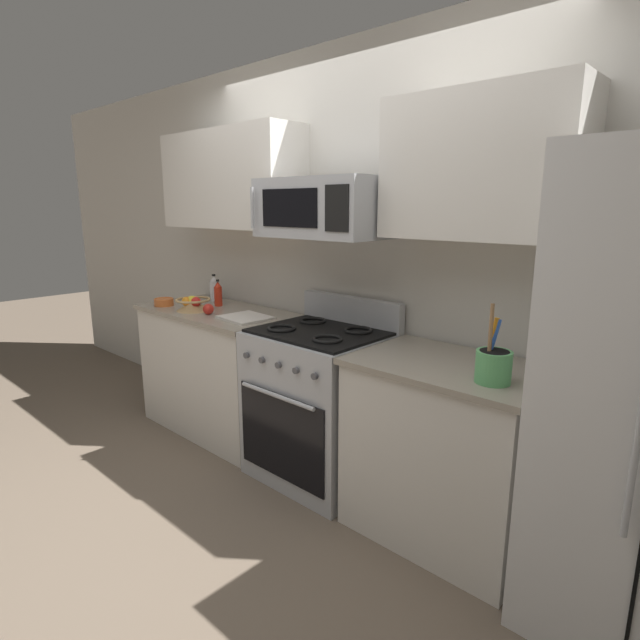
% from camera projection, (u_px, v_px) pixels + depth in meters
% --- Properties ---
extents(ground_plane, '(16.00, 16.00, 0.00)m').
position_uv_depth(ground_plane, '(230.00, 523.00, 2.69)').
color(ground_plane, '#6B5B4C').
extents(wall_back, '(8.00, 0.10, 2.60)m').
position_uv_depth(wall_back, '(362.00, 262.00, 3.18)').
color(wall_back, beige).
rests_on(wall_back, ground).
extents(counter_left, '(1.24, 0.64, 0.91)m').
position_uv_depth(counter_left, '(220.00, 370.00, 3.75)').
color(counter_left, silver).
rests_on(counter_left, ground).
extents(range_oven, '(0.76, 0.68, 1.09)m').
position_uv_depth(range_oven, '(320.00, 403.00, 3.08)').
color(range_oven, '#B2B5BA').
rests_on(range_oven, ground).
extents(counter_right, '(0.93, 0.64, 0.91)m').
position_uv_depth(counter_right, '(445.00, 450.00, 2.52)').
color(counter_right, silver).
rests_on(counter_right, ground).
extents(microwave, '(0.76, 0.44, 0.33)m').
position_uv_depth(microwave, '(323.00, 208.00, 2.85)').
color(microwave, '#B2B5BA').
extents(upper_cabinets_left, '(1.23, 0.34, 0.67)m').
position_uv_depth(upper_cabinets_left, '(231.00, 180.00, 3.58)').
color(upper_cabinets_left, silver).
extents(upper_cabinets_right, '(0.92, 0.34, 0.67)m').
position_uv_depth(upper_cabinets_right, '(481.00, 167.00, 2.34)').
color(upper_cabinets_right, silver).
extents(utensil_crock, '(0.15, 0.15, 0.34)m').
position_uv_depth(utensil_crock, '(493.00, 365.00, 2.14)').
color(utensil_crock, '#59AD66').
rests_on(utensil_crock, counter_right).
extents(fruit_basket, '(0.25, 0.25, 0.11)m').
position_uv_depth(fruit_basket, '(193.00, 304.00, 3.62)').
color(fruit_basket, tan).
rests_on(fruit_basket, counter_left).
extents(apple_loose, '(0.08, 0.08, 0.08)m').
position_uv_depth(apple_loose, '(208.00, 309.00, 3.48)').
color(apple_loose, red).
rests_on(apple_loose, counter_left).
extents(cutting_board, '(0.34, 0.30, 0.02)m').
position_uv_depth(cutting_board, '(245.00, 318.00, 3.36)').
color(cutting_board, silver).
rests_on(cutting_board, counter_left).
extents(bottle_vinegar, '(0.07, 0.07, 0.21)m').
position_uv_depth(bottle_vinegar, '(214.00, 289.00, 3.97)').
color(bottle_vinegar, silver).
rests_on(bottle_vinegar, counter_left).
extents(bottle_hot_sauce, '(0.06, 0.06, 0.20)m').
position_uv_depth(bottle_hot_sauce, '(218.00, 294.00, 3.77)').
color(bottle_hot_sauce, red).
rests_on(bottle_hot_sauce, counter_left).
extents(prep_bowl, '(0.15, 0.15, 0.05)m').
position_uv_depth(prep_bowl, '(164.00, 302.00, 3.80)').
color(prep_bowl, '#D1662D').
rests_on(prep_bowl, counter_left).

